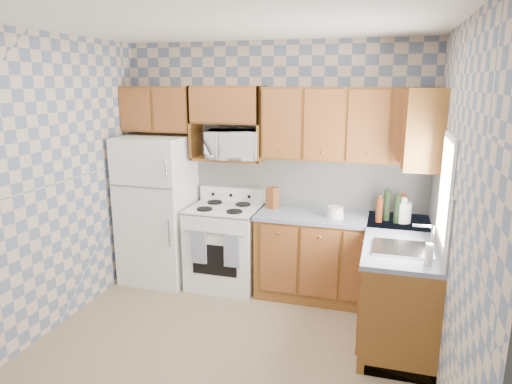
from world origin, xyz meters
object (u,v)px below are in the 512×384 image
stove_body (225,247)px  electric_kettle (403,212)px  refrigerator (158,209)px  microwave (233,145)px

stove_body → electric_kettle: (1.88, -0.02, 0.57)m
electric_kettle → refrigerator: bearing=-179.9°
refrigerator → electric_kettle: (2.69, 0.00, 0.18)m
refrigerator → microwave: size_ratio=2.99×
electric_kettle → stove_body: bearing=179.4°
refrigerator → stove_body: refrigerator is taller
refrigerator → stove_body: (0.80, 0.03, -0.39)m
stove_body → microwave: size_ratio=1.60×
microwave → electric_kettle: size_ratio=2.84×
refrigerator → electric_kettle: bearing=0.1°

